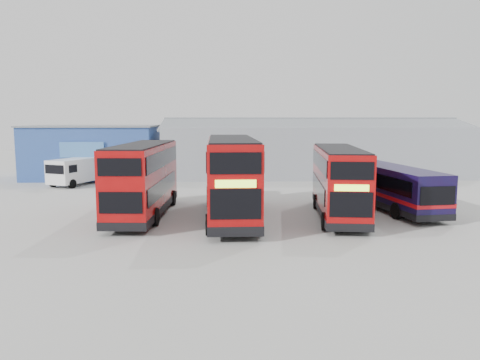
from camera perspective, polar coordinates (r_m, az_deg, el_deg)
ground_plane at (r=29.39m, az=0.52°, el=-3.90°), size 120.00×120.00×0.00m
office_block at (r=48.54m, az=-17.33°, el=3.37°), size 12.30×8.32×5.12m
maintenance_shed at (r=49.77m, az=8.65°, el=3.75°), size 30.50×12.00×5.89m
double_decker_left at (r=28.35m, az=-11.70°, el=-0.06°), size 3.04×10.37×4.33m
double_decker_centre at (r=27.00m, az=-1.04°, el=0.12°), size 2.97×11.19×4.71m
double_decker_right at (r=28.06m, az=11.95°, el=-0.36°), size 3.51×9.94×4.12m
single_decker_blue at (r=31.55m, az=17.94°, el=-0.93°), size 3.66×10.45×2.78m
panel_van at (r=43.38m, az=-19.31°, el=1.14°), size 4.05×5.71×2.33m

